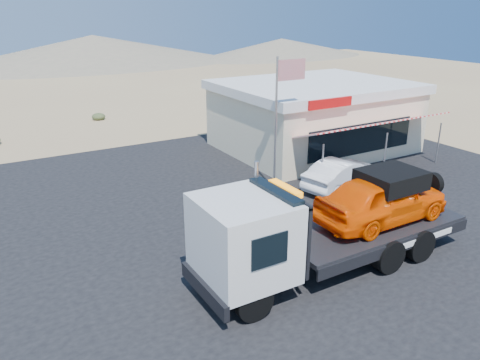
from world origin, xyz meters
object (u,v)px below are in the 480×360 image
Objects in this scene: white_sedan at (342,174)px; jerky_store at (313,115)px; flagpole at (280,109)px; tow_truck at (331,219)px.

white_sedan is 6.78m from jerky_store.
flagpole is at bearing 47.39° from white_sedan.
flagpole reaches higher than jerky_store.
tow_truck is 7.33m from white_sedan.
jerky_store is (3.02, 5.93, 1.27)m from white_sedan.
jerky_store is at bearing -39.73° from white_sedan.
flagpole reaches higher than white_sedan.
jerky_store is 1.73× the size of flagpole.
tow_truck is 1.58× the size of flagpole.
flagpole is (-5.57, -4.47, 1.77)m from jerky_store.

